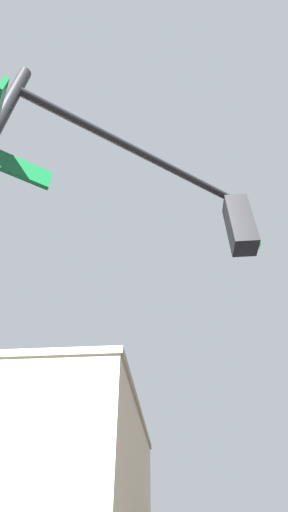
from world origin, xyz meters
TOP-DOWN VIEW (x-y plane):
  - traffic_signal_near at (-5.75, -6.28)m, footprint 2.99×2.20m
  - building_stucco at (-16.07, 20.12)m, footprint 16.43×24.54m

SIDE VIEW (x-z plane):
  - traffic_signal_near at x=-5.75m, z-range 1.07..6.23m
  - building_stucco at x=-16.07m, z-range 0.01..9.11m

